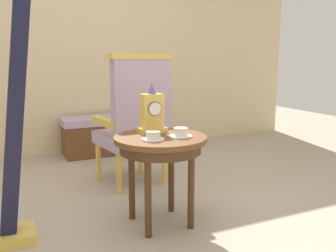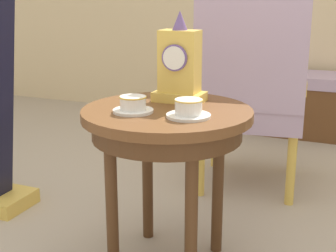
# 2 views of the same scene
# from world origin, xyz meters

# --- Properties ---
(ground_plane) EXTENTS (10.00, 10.00, 0.00)m
(ground_plane) POSITION_xyz_m (0.00, 0.00, 0.00)
(ground_plane) COLOR tan
(side_table) EXTENTS (0.61, 0.61, 0.61)m
(side_table) POSITION_xyz_m (0.09, -0.03, 0.53)
(side_table) COLOR brown
(side_table) RESTS_ON ground
(teacup_left) EXTENTS (0.14, 0.14, 0.06)m
(teacup_left) POSITION_xyz_m (0.00, -0.12, 0.63)
(teacup_left) COLOR white
(teacup_left) RESTS_ON side_table
(teacup_right) EXTENTS (0.15, 0.15, 0.06)m
(teacup_right) POSITION_xyz_m (0.20, -0.11, 0.63)
(teacup_right) COLOR white
(teacup_right) RESTS_ON side_table
(mantel_clock) EXTENTS (0.19, 0.11, 0.34)m
(mantel_clock) POSITION_xyz_m (0.09, 0.10, 0.74)
(mantel_clock) COLOR gold
(mantel_clock) RESTS_ON side_table
(armchair) EXTENTS (0.61, 0.60, 1.14)m
(armchair) POSITION_xyz_m (0.20, 0.76, 0.59)
(armchair) COLOR #B299B7
(armchair) RESTS_ON ground
(window_bench) EXTENTS (0.95, 0.40, 0.44)m
(window_bench) POSITION_xyz_m (0.24, 1.95, 0.22)
(window_bench) COLOR #B299B7
(window_bench) RESTS_ON ground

